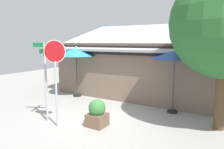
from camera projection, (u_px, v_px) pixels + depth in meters
ground_plane at (98, 119)px, 8.69m from camera, size 28.00×28.00×0.10m
cafe_building at (143, 66)px, 12.81m from camera, size 9.24×5.55×4.19m
street_sign_post at (46, 74)px, 8.06m from camera, size 0.85×0.80×3.01m
stop_sign at (55, 67)px, 7.47m from camera, size 0.71×0.35×3.09m
patio_umbrella_teal_left at (76, 52)px, 11.74m from camera, size 2.21×2.21×2.79m
patio_umbrella_royal_blue_center at (175, 55)px, 8.96m from camera, size 1.99×1.99×2.75m
sidewalk_planter at (97, 113)px, 7.77m from camera, size 0.65×0.65×0.99m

